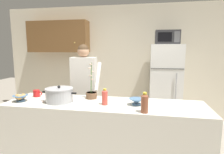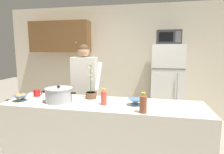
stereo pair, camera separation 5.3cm
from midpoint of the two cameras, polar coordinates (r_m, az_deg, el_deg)
back_wall_unit at (r=4.57m, az=1.47°, el=6.01°), size 6.00×0.48×2.60m
kitchen_island at (r=2.56m, az=-1.99°, el=-17.78°), size 2.51×0.68×0.92m
refrigerator at (r=4.16m, az=16.44°, el=-2.24°), size 0.64×0.68×1.68m
microwave at (r=4.08m, az=17.06°, el=11.38°), size 0.48×0.37×0.28m
person_near_pot at (r=3.28m, az=-7.84°, el=-1.20°), size 0.51×0.42×1.67m
cooking_pot at (r=2.52m, az=-15.20°, el=-5.20°), size 0.46×0.35×0.21m
coffee_mug at (r=2.90m, az=-21.26°, el=-4.55°), size 0.13×0.09×0.10m
bread_bowl at (r=2.73m, az=-25.41°, el=-5.51°), size 0.19×0.19×0.10m
empty_bowl at (r=2.31m, az=7.79°, el=-7.32°), size 0.19×0.19×0.08m
bottle_near_edge at (r=2.04m, az=10.14°, el=-7.73°), size 0.08×0.08×0.22m
bottle_mid_counter at (r=2.30m, az=-1.83°, el=-6.03°), size 0.07×0.07×0.20m
potted_orchid at (r=2.61m, az=-5.76°, el=-4.93°), size 0.15×0.15×0.49m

